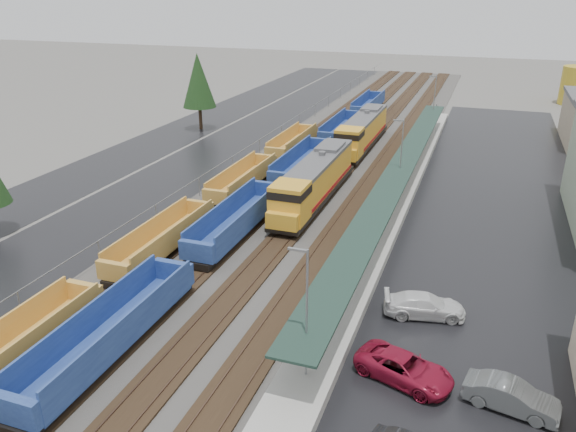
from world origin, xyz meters
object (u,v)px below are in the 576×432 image
locomotive_trail (362,132)px  well_string_blue (238,221)px  parked_car_east_c (425,306)px  locomotive_lead (314,181)px  parked_car_east_b (404,368)px  well_string_yellow (101,287)px  parked_car_east_e (511,397)px

locomotive_trail → well_string_blue: 30.24m
parked_car_east_c → locomotive_lead: bearing=24.3°
well_string_blue → parked_car_east_b: well_string_blue is taller
locomotive_lead → well_string_blue: (-4.00, -8.96, -1.15)m
parked_car_east_b → locomotive_trail: bearing=34.5°
locomotive_trail → well_string_yellow: size_ratio=0.22×
well_string_blue → parked_car_east_e: (21.72, -15.08, -0.47)m
well_string_yellow → parked_car_east_e: bearing=-4.1°
locomotive_lead → locomotive_trail: 21.00m
parked_car_east_e → well_string_yellow: bearing=96.9°
locomotive_trail → parked_car_east_b: locomotive_trail is taller
locomotive_trail → parked_car_east_b: size_ratio=3.70×
parked_car_east_b → parked_car_east_c: (0.25, 6.84, 0.01)m
locomotive_lead → well_string_yellow: size_ratio=0.22×
parked_car_east_b → parked_car_east_e: bearing=-76.2°
locomotive_trail → well_string_yellow: (-8.00, -43.19, -1.23)m
well_string_blue → parked_car_east_e: size_ratio=26.27×
locomotive_trail → parked_car_east_b: bearing=-74.5°
locomotive_lead → parked_car_east_e: locomotive_lead is taller
locomotive_trail → parked_car_east_e: bearing=-68.5°
locomotive_lead → well_string_blue: 9.88m
parked_car_east_c → parked_car_east_e: parked_car_east_e is taller
locomotive_trail → well_string_blue: locomotive_trail is taller
well_string_blue → parked_car_east_c: size_ratio=23.51×
parked_car_east_c → parked_car_east_b: bearing=165.2°
well_string_yellow → locomotive_trail: bearing=79.5°
well_string_yellow → well_string_blue: size_ratio=0.75×
locomotive_lead → well_string_yellow: 23.62m
locomotive_trail → parked_car_east_b: (12.34, -44.54, -1.64)m
well_string_yellow → parked_car_east_c: bearing=14.9°
well_string_yellow → parked_car_east_c: size_ratio=17.72×
locomotive_trail → parked_car_east_c: 39.78m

